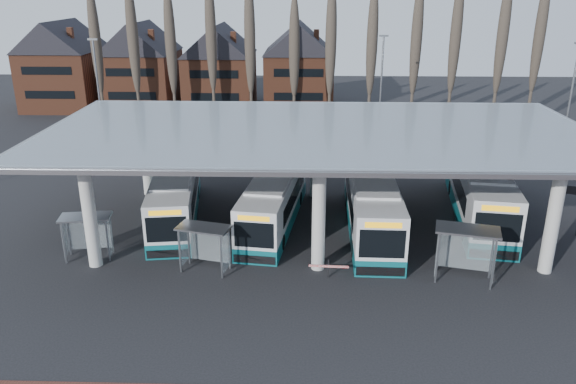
{
  "coord_description": "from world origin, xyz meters",
  "views": [
    {
      "loc": [
        -0.79,
        -24.29,
        14.27
      ],
      "look_at": [
        -1.72,
        7.0,
        2.66
      ],
      "focal_mm": 35.0,
      "sensor_mm": 36.0,
      "label": 1
    }
  ],
  "objects_px": {
    "bus_0": "(176,196)",
    "bus_3": "(479,191)",
    "shelter_0": "(87,227)",
    "bus_1": "(274,200)",
    "shelter_1": "(205,238)",
    "shelter_2": "(466,242)",
    "bus_2": "(371,204)"
  },
  "relations": [
    {
      "from": "bus_2",
      "to": "shelter_0",
      "type": "height_order",
      "value": "bus_2"
    },
    {
      "from": "bus_0",
      "to": "shelter_1",
      "type": "height_order",
      "value": "bus_0"
    },
    {
      "from": "bus_1",
      "to": "bus_0",
      "type": "bearing_deg",
      "value": -177.95
    },
    {
      "from": "bus_2",
      "to": "shelter_2",
      "type": "height_order",
      "value": "bus_2"
    },
    {
      "from": "bus_0",
      "to": "bus_1",
      "type": "height_order",
      "value": "bus_0"
    },
    {
      "from": "shelter_0",
      "to": "bus_3",
      "type": "bearing_deg",
      "value": 7.61
    },
    {
      "from": "bus_0",
      "to": "shelter_2",
      "type": "distance_m",
      "value": 18.11
    },
    {
      "from": "shelter_2",
      "to": "shelter_1",
      "type": "bearing_deg",
      "value": -169.01
    },
    {
      "from": "bus_3",
      "to": "shelter_2",
      "type": "distance_m",
      "value": 9.16
    },
    {
      "from": "bus_0",
      "to": "bus_1",
      "type": "xyz_separation_m",
      "value": [
        6.37,
        -0.61,
        -0.02
      ]
    },
    {
      "from": "bus_0",
      "to": "bus_1",
      "type": "distance_m",
      "value": 6.4
    },
    {
      "from": "bus_0",
      "to": "bus_2",
      "type": "xyz_separation_m",
      "value": [
        12.38,
        -1.28,
        0.1
      ]
    },
    {
      "from": "bus_1",
      "to": "bus_3",
      "type": "bearing_deg",
      "value": 14.53
    },
    {
      "from": "bus_0",
      "to": "bus_2",
      "type": "distance_m",
      "value": 12.44
    },
    {
      "from": "bus_2",
      "to": "bus_3",
      "type": "distance_m",
      "value": 7.56
    },
    {
      "from": "bus_1",
      "to": "shelter_0",
      "type": "distance_m",
      "value": 11.2
    },
    {
      "from": "bus_0",
      "to": "bus_2",
      "type": "relative_size",
      "value": 0.95
    },
    {
      "from": "bus_1",
      "to": "bus_3",
      "type": "distance_m",
      "value": 13.32
    },
    {
      "from": "bus_1",
      "to": "shelter_1",
      "type": "bearing_deg",
      "value": -109.8
    },
    {
      "from": "bus_1",
      "to": "bus_2",
      "type": "distance_m",
      "value": 6.05
    },
    {
      "from": "bus_1",
      "to": "bus_3",
      "type": "relative_size",
      "value": 0.89
    },
    {
      "from": "shelter_1",
      "to": "shelter_2",
      "type": "xyz_separation_m",
      "value": [
        13.35,
        -0.64,
        0.26
      ]
    },
    {
      "from": "bus_0",
      "to": "shelter_2",
      "type": "xyz_separation_m",
      "value": [
        16.44,
        -7.59,
        0.56
      ]
    },
    {
      "from": "shelter_0",
      "to": "shelter_1",
      "type": "height_order",
      "value": "shelter_1"
    },
    {
      "from": "bus_0",
      "to": "bus_1",
      "type": "bearing_deg",
      "value": -13.21
    },
    {
      "from": "bus_3",
      "to": "shelter_0",
      "type": "xyz_separation_m",
      "value": [
        -23.23,
        -6.65,
        0.11
      ]
    },
    {
      "from": "bus_3",
      "to": "bus_0",
      "type": "bearing_deg",
      "value": -169.11
    },
    {
      "from": "bus_2",
      "to": "shelter_1",
      "type": "distance_m",
      "value": 10.88
    },
    {
      "from": "bus_0",
      "to": "bus_3",
      "type": "distance_m",
      "value": 19.62
    },
    {
      "from": "shelter_1",
      "to": "shelter_2",
      "type": "distance_m",
      "value": 13.36
    },
    {
      "from": "bus_0",
      "to": "shelter_0",
      "type": "xyz_separation_m",
      "value": [
        -3.64,
        -5.65,
        0.28
      ]
    },
    {
      "from": "bus_2",
      "to": "bus_3",
      "type": "xyz_separation_m",
      "value": [
        7.21,
        2.28,
        0.07
      ]
    }
  ]
}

